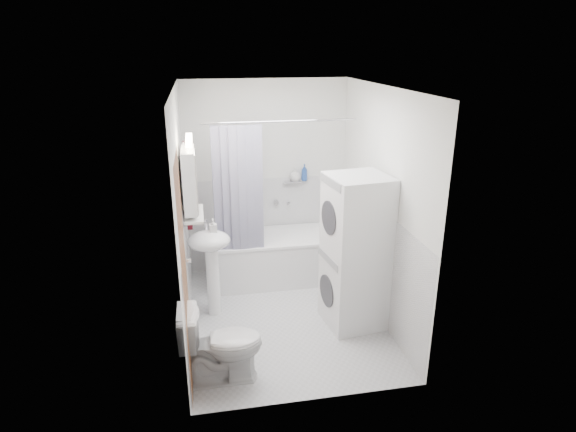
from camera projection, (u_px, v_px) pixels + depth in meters
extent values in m
plane|color=#BABABF|center=(285.00, 317.00, 5.18)|extent=(2.60, 2.60, 0.00)
plane|color=silver|center=(266.00, 178.00, 5.98)|extent=(2.00, 0.00, 2.00)
plane|color=silver|center=(316.00, 268.00, 3.57)|extent=(2.00, 0.00, 2.00)
plane|color=silver|center=(182.00, 218.00, 4.60)|extent=(0.00, 2.60, 2.60)
plane|color=silver|center=(380.00, 206.00, 4.95)|extent=(0.00, 2.60, 2.60)
plane|color=white|center=(285.00, 87.00, 4.37)|extent=(2.60, 2.60, 0.00)
plane|color=white|center=(267.00, 224.00, 6.17)|extent=(1.98, 0.00, 1.98)
plane|color=white|center=(188.00, 274.00, 4.81)|extent=(0.00, 2.58, 2.58)
plane|color=white|center=(376.00, 259.00, 5.15)|extent=(0.00, 2.58, 2.58)
plane|color=brown|center=(185.00, 278.00, 3.86)|extent=(0.00, 2.00, 2.00)
cylinder|color=silver|center=(189.00, 261.00, 4.17)|extent=(0.04, 0.04, 0.04)
cube|color=white|center=(277.00, 258.00, 5.95)|extent=(1.48, 0.69, 0.54)
cube|color=white|center=(277.00, 237.00, 5.85)|extent=(1.50, 0.71, 0.03)
cube|color=silver|center=(277.00, 246.00, 5.89)|extent=(1.30, 0.51, 0.20)
cylinder|color=silver|center=(288.00, 202.00, 6.08)|extent=(0.04, 0.12, 0.04)
cylinder|color=silver|center=(280.00, 121.00, 5.09)|extent=(1.68, 0.02, 0.02)
cube|color=#131240|center=(218.00, 192.00, 5.23)|extent=(0.10, 0.02, 1.45)
cube|color=#131240|center=(226.00, 192.00, 5.24)|extent=(0.10, 0.02, 1.45)
cube|color=#131240|center=(235.00, 192.00, 5.26)|extent=(0.10, 0.02, 1.45)
cube|color=#131240|center=(243.00, 191.00, 5.27)|extent=(0.10, 0.02, 1.45)
cube|color=#131240|center=(251.00, 191.00, 5.29)|extent=(0.10, 0.02, 1.45)
cube|color=#131240|center=(259.00, 190.00, 5.31)|extent=(0.10, 0.02, 1.45)
ellipsoid|color=white|center=(209.00, 241.00, 4.98)|extent=(0.44, 0.37, 0.20)
cylinder|color=white|center=(213.00, 282.00, 5.15)|extent=(0.14, 0.14, 0.75)
cylinder|color=silver|center=(206.00, 225.00, 5.07)|extent=(0.03, 0.03, 0.14)
cylinder|color=silver|center=(206.00, 221.00, 5.01)|extent=(0.02, 0.10, 0.02)
cube|color=white|center=(190.00, 180.00, 4.59)|extent=(0.12, 0.50, 0.60)
cube|color=white|center=(196.00, 179.00, 4.60)|extent=(0.01, 0.47, 0.57)
cube|color=#FFEABF|center=(189.00, 140.00, 4.47)|extent=(0.06, 0.45, 0.06)
cube|color=silver|center=(194.00, 214.00, 4.71)|extent=(0.18, 0.54, 0.02)
cube|color=silver|center=(292.00, 182.00, 5.99)|extent=(0.22, 0.06, 0.02)
cube|color=#59151E|center=(187.00, 185.00, 4.86)|extent=(0.05, 0.36, 0.84)
cube|color=#59151E|center=(188.00, 147.00, 4.73)|extent=(0.03, 0.31, 0.08)
cylinder|color=silver|center=(183.00, 143.00, 4.71)|extent=(0.02, 0.04, 0.02)
cube|color=white|center=(354.00, 288.00, 4.97)|extent=(0.63, 0.63, 0.80)
cylinder|color=#2D2D33|center=(327.00, 291.00, 4.92)|extent=(0.06, 0.34, 0.34)
cube|color=gray|center=(328.00, 259.00, 4.80)|extent=(0.08, 0.50, 0.08)
cube|color=white|center=(357.00, 215.00, 4.70)|extent=(0.63, 0.63, 0.80)
cylinder|color=#2D2D33|center=(329.00, 218.00, 4.65)|extent=(0.06, 0.34, 0.34)
cube|color=gray|center=(330.00, 182.00, 4.53)|extent=(0.08, 0.50, 0.08)
imported|color=white|center=(221.00, 344.00, 4.11)|extent=(0.72, 0.41, 0.70)
imported|color=gray|center=(213.00, 231.00, 4.97)|extent=(0.08, 0.17, 0.08)
imported|color=gray|center=(194.00, 214.00, 4.56)|extent=(0.07, 0.18, 0.07)
imported|color=gray|center=(194.00, 204.00, 4.80)|extent=(0.10, 0.09, 0.10)
imported|color=gray|center=(295.00, 176.00, 5.98)|extent=(0.13, 0.17, 0.13)
imported|color=#254A97|center=(304.00, 177.00, 6.00)|extent=(0.08, 0.21, 0.08)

